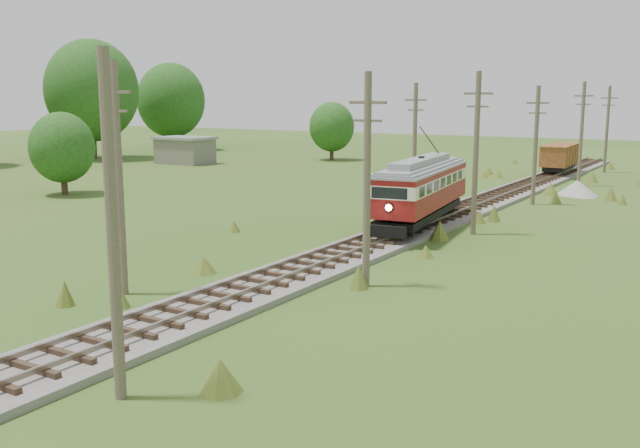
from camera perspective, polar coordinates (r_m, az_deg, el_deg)
The scene contains 17 objects.
railbed_main at distance 44.79m, azimuth 9.57°, elevation 0.45°, with size 3.60×96.00×0.57m.
streetcar at distance 41.63m, azimuth 8.06°, elevation 3.04°, with size 4.37×12.01×5.44m.
gondola at distance 73.42m, azimuth 18.62°, elevation 5.15°, with size 2.82×7.62×2.49m.
gravel_pile at distance 59.31m, azimuth 19.95°, elevation 2.68°, with size 3.24×3.43×1.18m.
utility_pole_r_1 at distance 18.24m, azimuth -16.28°, elevation -0.44°, with size 0.30×0.30×8.80m.
utility_pole_r_2 at distance 28.42m, azimuth 3.78°, elevation 3.66°, with size 1.60×0.30×8.60m.
utility_pole_r_3 at distance 40.34m, azimuth 12.37°, elevation 5.65°, with size 1.60×0.30×9.00m.
utility_pole_r_4 at distance 52.83m, azimuth 16.87°, elevation 6.13°, with size 1.60×0.30×8.40m.
utility_pole_r_5 at distance 65.37m, azimuth 20.19°, elevation 6.85°, with size 1.60×0.30×8.90m.
utility_pole_r_6 at distance 78.18m, azimuth 21.99°, elevation 7.10°, with size 1.60×0.30×8.70m.
utility_pole_l_a at distance 28.23m, azimuth -15.78°, elevation 3.67°, with size 1.60×0.30×9.00m.
utility_pole_l_b at distance 51.55m, azimuth 7.58°, elevation 6.50°, with size 1.60×0.30×8.60m.
tree_left_4 at distance 93.20m, azimuth -17.81°, elevation 10.12°, with size 11.34×11.34×14.61m.
tree_left_5 at distance 105.73m, azimuth -11.83°, elevation 9.66°, with size 9.66×9.66×12.44m.
tree_mid_a at distance 87.25m, azimuth 0.94°, elevation 7.77°, with size 5.46×5.46×7.03m.
tree_mid_c at distance 59.52m, azimuth -19.94°, elevation 5.77°, with size 5.04×5.04×6.49m.
shed at distance 84.07m, azimuth -10.76°, elevation 5.84°, with size 6.40×4.40×3.10m.
Camera 1 is at (16.48, -6.98, 7.62)m, focal length 40.00 mm.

